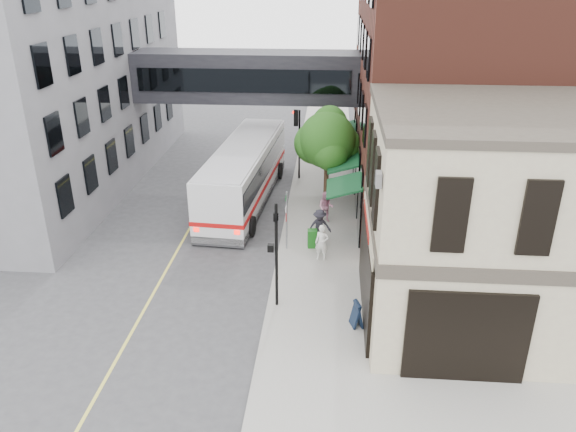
% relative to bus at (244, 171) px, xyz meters
% --- Properties ---
extents(ground, '(120.00, 120.00, 0.00)m').
position_rel_bus_xyz_m(ground, '(2.59, -13.21, -1.88)').
color(ground, '#38383A').
rests_on(ground, ground).
extents(sidewalk_main, '(4.00, 60.00, 0.15)m').
position_rel_bus_xyz_m(sidewalk_main, '(4.59, 0.79, -1.81)').
color(sidewalk_main, gray).
rests_on(sidewalk_main, ground).
extents(corner_building, '(10.19, 8.12, 8.45)m').
position_rel_bus_xyz_m(corner_building, '(11.56, -11.21, 2.33)').
color(corner_building, tan).
rests_on(corner_building, ground).
extents(brick_building, '(13.76, 18.00, 14.00)m').
position_rel_bus_xyz_m(brick_building, '(12.57, 1.79, 5.10)').
color(brick_building, '#4E2218').
rests_on(brick_building, ground).
extents(opposite_building, '(14.00, 24.00, 14.00)m').
position_rel_bus_xyz_m(opposite_building, '(-14.41, 2.79, 5.12)').
color(opposite_building, slate).
rests_on(opposite_building, ground).
extents(skyway_bridge, '(14.00, 3.18, 3.00)m').
position_rel_bus_xyz_m(skyway_bridge, '(-0.41, 4.79, 4.62)').
color(skyway_bridge, black).
rests_on(skyway_bridge, ground).
extents(traffic_signal_near, '(0.44, 0.22, 4.60)m').
position_rel_bus_xyz_m(traffic_signal_near, '(2.95, -11.21, 1.10)').
color(traffic_signal_near, black).
rests_on(traffic_signal_near, sidewalk_main).
extents(traffic_signal_far, '(0.53, 0.28, 4.50)m').
position_rel_bus_xyz_m(traffic_signal_far, '(2.85, 3.79, 1.45)').
color(traffic_signal_far, black).
rests_on(traffic_signal_far, sidewalk_main).
extents(street_sign_pole, '(0.08, 0.75, 3.00)m').
position_rel_bus_xyz_m(street_sign_pole, '(2.98, -6.21, 0.05)').
color(street_sign_pole, gray).
rests_on(street_sign_pole, sidewalk_main).
extents(street_tree, '(3.80, 3.20, 5.60)m').
position_rel_bus_xyz_m(street_tree, '(4.78, 0.01, 2.03)').
color(street_tree, '#382619').
rests_on(street_tree, sidewalk_main).
extents(lane_marking, '(0.12, 40.00, 0.01)m').
position_rel_bus_xyz_m(lane_marking, '(-2.41, -3.21, -1.88)').
color(lane_marking, '#D8CC4C').
rests_on(lane_marking, ground).
extents(bus, '(3.76, 12.66, 3.36)m').
position_rel_bus_xyz_m(bus, '(0.00, 0.00, 0.00)').
color(bus, silver).
rests_on(bus, ground).
extents(pedestrian_a, '(0.69, 0.52, 1.73)m').
position_rel_bus_xyz_m(pedestrian_a, '(4.71, -7.17, -0.87)').
color(pedestrian_a, silver).
rests_on(pedestrian_a, sidewalk_main).
extents(pedestrian_b, '(0.91, 0.76, 1.70)m').
position_rel_bus_xyz_m(pedestrian_b, '(4.82, -2.85, -0.89)').
color(pedestrian_b, '#CA83A0').
rests_on(pedestrian_b, sidewalk_main).
extents(pedestrian_c, '(1.31, 0.95, 1.82)m').
position_rel_bus_xyz_m(pedestrian_c, '(4.56, -5.51, -0.83)').
color(pedestrian_c, black).
rests_on(pedestrian_c, sidewalk_main).
extents(newspaper_box, '(0.50, 0.46, 0.92)m').
position_rel_bus_xyz_m(newspaper_box, '(4.23, -5.94, -1.28)').
color(newspaper_box, '#135414').
rests_on(newspaper_box, sidewalk_main).
extents(sandwich_board, '(0.53, 0.66, 1.03)m').
position_rel_bus_xyz_m(sandwich_board, '(6.19, -12.44, -1.22)').
color(sandwich_board, black).
rests_on(sandwich_board, sidewalk_main).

